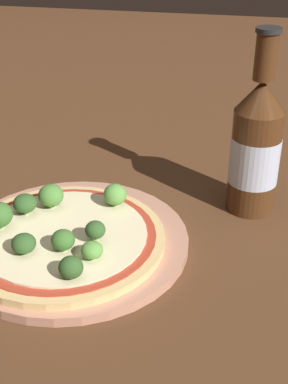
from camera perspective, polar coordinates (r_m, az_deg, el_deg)
ground_plane at (r=0.69m, az=-7.83°, el=-5.93°), size 3.00×3.00×0.00m
plate at (r=0.70m, az=-7.90°, el=-5.18°), size 0.30×0.30×0.01m
pizza at (r=0.68m, az=-8.58°, el=-4.84°), size 0.26×0.26×0.01m
broccoli_floret_0 at (r=0.62m, az=-5.56°, el=-6.19°), size 0.03×0.03×0.02m
broccoli_floret_1 at (r=0.72m, az=-3.11°, el=-0.28°), size 0.03×0.03×0.03m
broccoli_floret_2 at (r=0.64m, az=-8.63°, el=-5.08°), size 0.03×0.03×0.03m
broccoli_floret_3 at (r=0.71m, az=-12.58°, el=-1.20°), size 0.03×0.03×0.03m
broccoli_floret_5 at (r=0.64m, az=-12.71°, el=-5.39°), size 0.03×0.03×0.03m
broccoli_floret_6 at (r=0.60m, az=-7.80°, el=-7.98°), size 0.03×0.03×0.03m
broccoli_floret_7 at (r=0.72m, az=-9.89°, el=-0.36°), size 0.03×0.03×0.03m
broccoli_floret_8 at (r=0.65m, az=-5.22°, el=-4.07°), size 0.02×0.02×0.03m
beer_bottle at (r=0.74m, az=11.83°, el=4.74°), size 0.07×0.07×0.25m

